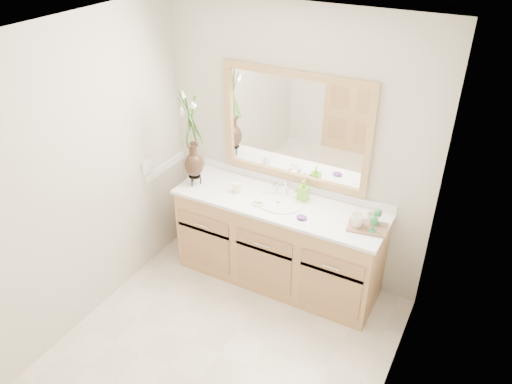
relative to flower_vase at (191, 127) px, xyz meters
The scene contains 22 objects.
floor 1.85m from the flower_vase, 49.58° to the right, with size 2.60×2.60×0.00m, color silver.
ceiling 1.60m from the flower_vase, 49.58° to the right, with size 2.40×2.60×0.02m, color white.
wall_back 0.89m from the flower_vase, 24.51° to the left, with size 2.40×0.02×2.40m, color beige.
wall_front 2.38m from the flower_vase, 70.37° to the right, with size 2.40×0.02×2.40m, color beige.
wall_left 1.03m from the flower_vase, 113.26° to the right, with size 0.02×2.60×2.40m, color beige.
wall_right 2.21m from the flower_vase, 25.11° to the right, with size 0.02×2.60×2.40m, color beige.
vanity 1.27m from the flower_vase, ahead, with size 1.80×0.55×0.80m.
counter 0.98m from the flower_vase, ahead, with size 1.84×0.57×0.03m, color white.
sink 1.00m from the flower_vase, ahead, with size 0.38×0.34×0.23m.
mirror 0.87m from the flower_vase, 23.20° to the left, with size 1.32×0.04×0.97m.
switch_plate 0.58m from the flower_vase, 156.20° to the right, with size 0.02×0.12×0.12m, color white.
door 2.31m from the flower_vase, 77.38° to the right, with size 0.80×0.03×2.00m, color tan.
flower_vase is the anchor object (origin of this frame).
tumbler 0.65m from the flower_vase, ahead, with size 0.07×0.07×0.09m, color white.
soap_dish 0.85m from the flower_vase, ahead, with size 0.11×0.11×0.04m.
soap_bottle 1.09m from the flower_vase, 12.34° to the left, with size 0.08×0.08×0.17m, color #7AC52E.
purple_dish 1.19m from the flower_vase, ahead, with size 0.09×0.07×0.03m, color #5D297C.
tray 1.66m from the flower_vase, ahead, with size 0.30×0.20×0.02m, color brown.
mug_left 1.57m from the flower_vase, ahead, with size 0.11×0.11×0.11m, color white.
mug_right 1.66m from the flower_vase, ahead, with size 0.09×0.09×0.09m, color white.
goblet_front 1.68m from the flower_vase, ahead, with size 0.06×0.06×0.14m.
goblet_back 1.68m from the flower_vase, ahead, with size 0.06×0.06×0.13m.
Camera 1 is at (1.51, -2.21, 3.07)m, focal length 35.00 mm.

